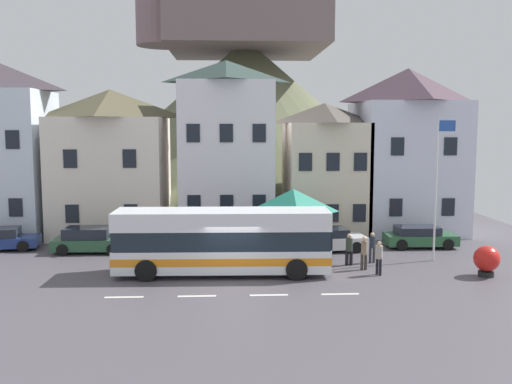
{
  "coord_description": "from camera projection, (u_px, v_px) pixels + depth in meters",
  "views": [
    {
      "loc": [
        -0.16,
        -25.23,
        7.0
      ],
      "look_at": [
        1.27,
        4.34,
        3.59
      ],
      "focal_mm": 39.96,
      "sensor_mm": 36.0,
      "label": 1
    }
  ],
  "objects": [
    {
      "name": "hilltop_castle",
      "position": [
        245.0,
        114.0,
        54.17
      ],
      "size": [
        35.29,
        35.29,
        22.41
      ],
      "color": "#62674A",
      "rests_on": "ground_plane"
    },
    {
      "name": "ground_plane",
      "position": [
        233.0,
        282.0,
        25.84
      ],
      "size": [
        40.0,
        60.0,
        0.07
      ],
      "color": "#504B52"
    },
    {
      "name": "parked_car_02",
      "position": [
        326.0,
        240.0,
        32.2
      ],
      "size": [
        4.48,
        2.35,
        1.28
      ],
      "rotation": [
        0.0,
        0.0,
        0.12
      ],
      "color": "silver",
      "rests_on": "ground_plane"
    },
    {
      "name": "harbour_buoy",
      "position": [
        487.0,
        260.0,
        26.64
      ],
      "size": [
        1.21,
        1.21,
        1.46
      ],
      "color": "black",
      "rests_on": "ground_plane"
    },
    {
      "name": "pedestrian_00",
      "position": [
        372.0,
        246.0,
        29.32
      ],
      "size": [
        0.32,
        0.3,
        1.58
      ],
      "color": "#2D2D38",
      "rests_on": "ground_plane"
    },
    {
      "name": "pedestrian_03",
      "position": [
        364.0,
        251.0,
        27.87
      ],
      "size": [
        0.33,
        0.29,
        1.66
      ],
      "color": "#38332D",
      "rests_on": "ground_plane"
    },
    {
      "name": "pedestrian_01",
      "position": [
        349.0,
        248.0,
        28.82
      ],
      "size": [
        0.39,
        0.35,
        1.63
      ],
      "color": "black",
      "rests_on": "ground_plane"
    },
    {
      "name": "transit_bus",
      "position": [
        222.0,
        242.0,
        26.97
      ],
      "size": [
        10.19,
        2.77,
        3.09
      ],
      "rotation": [
        0.0,
        0.0,
        -0.02
      ],
      "color": "white",
      "rests_on": "ground_plane"
    },
    {
      "name": "flagpole",
      "position": [
        438.0,
        180.0,
        29.41
      ],
      "size": [
        0.95,
        0.1,
        7.39
      ],
      "color": "silver",
      "rests_on": "ground_plane"
    },
    {
      "name": "townhouse_04",
      "position": [
        406.0,
        150.0,
        38.15
      ],
      "size": [
        6.56,
        6.97,
        10.83
      ],
      "color": "silver",
      "rests_on": "ground_plane"
    },
    {
      "name": "bus_shelter",
      "position": [
        293.0,
        201.0,
        30.82
      ],
      "size": [
        3.6,
        3.6,
        3.66
      ],
      "color": "#473D33",
      "rests_on": "ground_plane"
    },
    {
      "name": "townhouse_02",
      "position": [
        227.0,
        148.0,
        36.93
      ],
      "size": [
        5.91,
        5.74,
        11.22
      ],
      "color": "white",
      "rests_on": "ground_plane"
    },
    {
      "name": "public_bench",
      "position": [
        328.0,
        240.0,
        32.85
      ],
      "size": [
        1.65,
        0.48,
        0.87
      ],
      "color": "brown",
      "rests_on": "ground_plane"
    },
    {
      "name": "pedestrian_02",
      "position": [
        379.0,
        255.0,
        26.87
      ],
      "size": [
        0.34,
        0.34,
        1.63
      ],
      "color": "black",
      "rests_on": "ground_plane"
    },
    {
      "name": "townhouse_01",
      "position": [
        112.0,
        162.0,
        37.19
      ],
      "size": [
        6.97,
        6.79,
        9.39
      ],
      "color": "silver",
      "rests_on": "ground_plane"
    },
    {
      "name": "parked_car_03",
      "position": [
        419.0,
        237.0,
        33.17
      ],
      "size": [
        4.07,
        1.88,
        1.23
      ],
      "rotation": [
        0.0,
        0.0,
        -0.01
      ],
      "color": "#295B36",
      "rests_on": "ground_plane"
    },
    {
      "name": "townhouse_03",
      "position": [
        324.0,
        168.0,
        37.79
      ],
      "size": [
        5.04,
        6.53,
        8.54
      ],
      "color": "beige",
      "rests_on": "ground_plane"
    },
    {
      "name": "parked_car_01",
      "position": [
        90.0,
        240.0,
        31.89
      ],
      "size": [
        4.15,
        2.06,
        1.4
      ],
      "rotation": [
        0.0,
        0.0,
        -0.02
      ],
      "color": "#2A5337",
      "rests_on": "ground_plane"
    }
  ]
}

